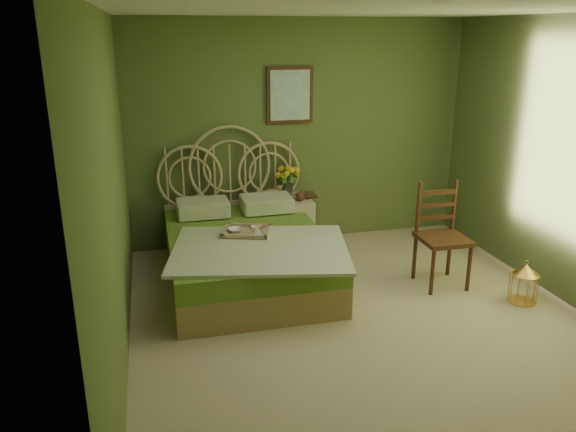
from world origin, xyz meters
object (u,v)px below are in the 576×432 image
object	(u,v)px
chair	(440,228)
bed	(246,251)
birdcage	(524,284)
nightstand	(287,217)

from	to	relation	value
chair	bed	bearing A→B (deg)	165.29
birdcage	chair	bearing A→B (deg)	132.45
bed	birdcage	bearing A→B (deg)	-24.98
nightstand	birdcage	bearing A→B (deg)	-46.82
bed	nightstand	distance (m)	1.02
bed	chair	world-z (taller)	bed
nightstand	chair	bearing A→B (deg)	-46.48
nightstand	birdcage	distance (m)	2.67
chair	birdcage	xyz separation A→B (m)	(0.57, -0.62, -0.39)
chair	birdcage	distance (m)	0.93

